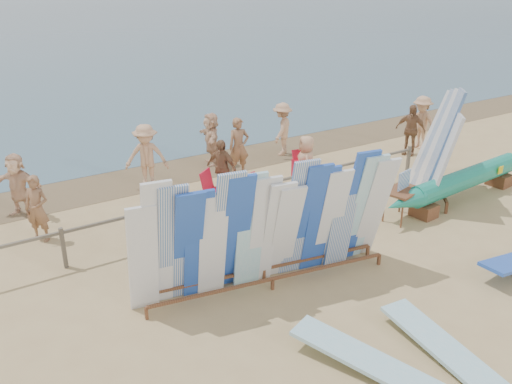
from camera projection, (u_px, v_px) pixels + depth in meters
ground at (309, 277)px, 10.84m from camera, size 160.00×160.00×0.00m
wet_sand_strip at (163, 172)px, 16.44m from camera, size 40.00×2.60×0.01m
fence at (233, 198)px, 12.93m from camera, size 12.08×0.08×0.90m
main_surfboard_rack at (269, 230)px, 10.14m from camera, size 5.26×1.55×2.60m
side_surfboard_rack at (435, 148)px, 14.15m from camera, size 2.27×2.47×3.01m
outrigger_canoe at (466, 180)px, 14.21m from camera, size 6.32×1.05×0.90m
vendor_table at (401, 204)px, 13.15m from camera, size 1.08×0.88×1.26m
flat_board_a at (373, 373)px, 8.25m from camera, size 1.55×2.70×0.37m
flat_board_b at (449, 360)px, 8.53m from camera, size 0.76×2.73×0.27m
beach_chair_left at (254, 198)px, 13.90m from camera, size 0.65×0.67×0.86m
beach_chair_right at (214, 194)px, 14.17m from camera, size 0.77×0.78×0.86m
stroller at (305, 177)px, 14.72m from camera, size 0.73×0.93×1.15m
beachgoer_9 at (282, 129)px, 17.63m from camera, size 1.16×1.06×1.73m
beachgoer_11 at (17, 185)px, 13.27m from camera, size 1.39×1.39×1.60m
beachgoer_7 at (239, 147)px, 15.86m from camera, size 0.69×0.46×1.73m
beachgoer_10 at (410, 130)px, 17.64m from camera, size 0.79×1.07×1.68m
beachgoer_extra_0 at (421, 122)px, 18.28m from camera, size 0.51×1.17×1.79m
beachgoer_5 at (211, 139)px, 16.77m from camera, size 0.92×1.61×1.65m
beachgoer_1 at (37, 209)px, 12.02m from camera, size 0.62×0.61×1.54m
beachgoer_3 at (146, 157)px, 14.86m from camera, size 1.27×1.02×1.84m
beachgoer_6 at (306, 164)px, 14.73m from camera, size 0.69×0.85×1.58m
beachgoer_4 at (221, 168)px, 14.46m from camera, size 0.75×1.00×1.56m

